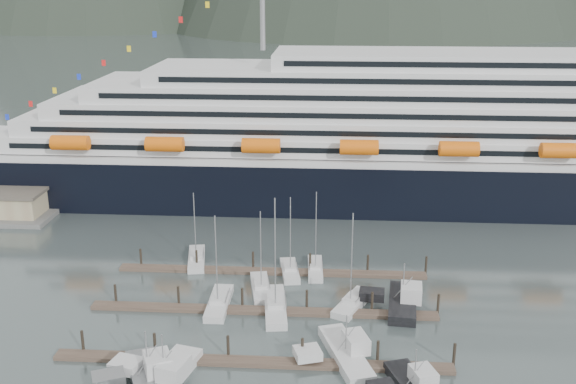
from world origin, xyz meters
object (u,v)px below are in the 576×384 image
Objects in this scene: sailboat_b at (261,288)px; trawler_e at (401,301)px; sailboat_g at (315,269)px; trawler_c at (345,353)px; trawler_b at (147,377)px; sailboat_c at (219,303)px; sailboat_e at (197,259)px; sailboat_f at (290,271)px; trawler_a at (163,377)px; sailboat_h at (353,304)px; sailboat_d at (275,307)px; cruise_ship at (460,143)px.

sailboat_b is 20.54m from trawler_e.
sailboat_g reaches higher than trawler_c.
trawler_b is (-10.35, -24.59, 0.52)m from sailboat_b.
sailboat_c is 1.15× the size of sailboat_e.
sailboat_b is at bearing 139.89° from sailboat_f.
sailboat_h is at bearing -32.24° from trawler_a.
sailboat_d is (7.97, -0.53, 0.02)m from sailboat_c.
cruise_ship is 16.16× the size of trawler_c.
sailboat_c reaches higher than sailboat_b.
cruise_ship reaches higher than sailboat_d.
cruise_ship is 84.69m from trawler_b.
sailboat_h is at bearing -116.78° from sailboat_b.
sailboat_c is 19.55m from trawler_a.
sailboat_b is 6.31m from sailboat_d.
sailboat_h is at bearing -114.59° from cruise_ship.
trawler_a is at bearing 150.30° from sailboat_g.
sailboat_b is 21.43m from trawler_c.
trawler_c is at bearing 155.57° from trawler_e.
sailboat_e is (-47.58, -35.37, -11.63)m from cruise_ship.
sailboat_f reaches higher than trawler_c.
cruise_ship is at bearing -48.56° from sailboat_f.
sailboat_h is (5.60, -11.52, 0.03)m from sailboat_g.
sailboat_g is 1.04× the size of trawler_a.
cruise_ship is at bearing -39.37° from sailboat_g.
sailboat_b is 7.50m from sailboat_f.
sailboat_g is at bearing -56.28° from sailboat_b.
sailboat_e is (-11.57, 10.03, -0.00)m from sailboat_b.
sailboat_f is 25.49m from trawler_c.
trawler_c is (4.25, -25.25, 0.44)m from sailboat_g.
sailboat_f reaches higher than trawler_a.
trawler_a is at bearing 131.65° from trawler_e.
sailboat_h reaches higher than sailboat_b.
cruise_ship is 83.63m from trawler_a.
sailboat_d is 1.33× the size of trawler_c.
trawler_e is (30.53, 20.78, -0.01)m from trawler_b.
sailboat_d is at bearing -94.37° from sailboat_c.
trawler_e is at bearing -123.42° from sailboat_e.
trawler_e is at bearing -87.43° from sailboat_c.
sailboat_b is 1.14× the size of trawler_e.
trawler_a is (-16.34, -32.04, 0.49)m from sailboat_g.
sailboat_g is at bearing -46.48° from sailboat_c.
sailboat_c is at bearing 99.02° from trawler_e.
trawler_c is at bearing -149.45° from sailboat_e.
cruise_ship is at bearing -48.70° from sailboat_b.
sailboat_g is 36.92m from trawler_b.
sailboat_f is 0.90× the size of sailboat_h.
sailboat_g reaches higher than sailboat_e.
sailboat_c is 1.21× the size of trawler_b.
cruise_ship reaches higher than trawler_e.
trawler_b is at bearing 146.32° from sailboat_f.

